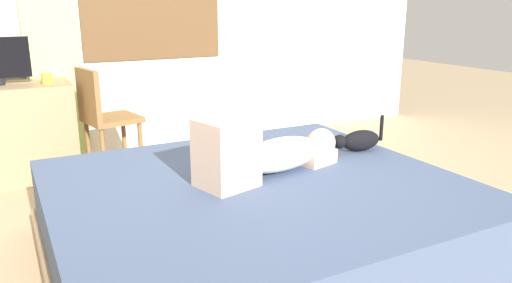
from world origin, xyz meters
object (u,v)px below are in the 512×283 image
object	(u,v)px
bed	(257,222)
person_lying	(268,153)
chair_by_desk	(103,114)
desk	(12,133)
cup	(47,79)
cat	(358,140)

from	to	relation	value
bed	person_lying	distance (m)	0.37
person_lying	chair_by_desk	size ratio (longest dim) A/B	1.09
bed	person_lying	xyz separation A→B (m)	(0.11, 0.09, 0.34)
desk	chair_by_desk	distance (m)	0.72
person_lying	chair_by_desk	distance (m)	1.71
desk	cup	bearing A→B (deg)	-21.65
cat	person_lying	bearing A→B (deg)	-171.74
desk	chair_by_desk	bearing A→B (deg)	-25.41
bed	person_lying	bearing A→B (deg)	38.89
person_lying	cat	bearing A→B (deg)	8.26
person_lying	chair_by_desk	world-z (taller)	chair_by_desk
bed	desk	xyz separation A→B (m)	(-1.06, 2.02, 0.15)
cat	desk	size ratio (longest dim) A/B	0.40
desk	person_lying	bearing A→B (deg)	-58.56
cat	desk	world-z (taller)	desk
person_lying	chair_by_desk	bearing A→B (deg)	108.45
desk	cup	distance (m)	0.51
desk	chair_by_desk	world-z (taller)	chair_by_desk
bed	person_lying	size ratio (longest dim) A/B	2.20
cat	desk	bearing A→B (deg)	135.65
bed	cup	size ratio (longest dim) A/B	24.95
cup	chair_by_desk	xyz separation A→B (m)	(0.35, -0.19, -0.27)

